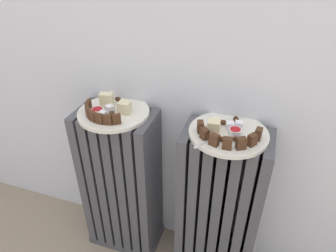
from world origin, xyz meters
TOP-DOWN VIEW (x-y plane):
  - radiator_left at (-0.19, 0.28)m, footprint 0.29×0.17m
  - radiator_right at (0.19, 0.28)m, footprint 0.29×0.17m
  - plate_left at (-0.19, 0.28)m, footprint 0.24×0.24m
  - plate_right at (0.19, 0.28)m, footprint 0.24×0.24m
  - dark_cake_slice_left_0 at (-0.28, 0.26)m, footprint 0.02×0.03m
  - dark_cake_slice_left_1 at (-0.27, 0.24)m, footprint 0.02×0.03m
  - dark_cake_slice_left_2 at (-0.25, 0.22)m, footprint 0.03×0.03m
  - dark_cake_slice_left_3 at (-0.22, 0.20)m, footprint 0.03×0.02m
  - dark_cake_slice_left_4 at (-0.20, 0.20)m, footprint 0.03×0.01m
  - dark_cake_slice_left_5 at (-0.17, 0.20)m, footprint 0.03×0.02m
  - dark_cake_slice_left_6 at (-0.15, 0.21)m, footprint 0.03×0.03m
  - marble_cake_slice_left_0 at (-0.15, 0.28)m, footprint 0.04×0.04m
  - marble_cake_slice_left_1 at (-0.23, 0.30)m, footprint 0.05×0.04m
  - turkish_delight_left_0 at (-0.20, 0.27)m, footprint 0.03×0.03m
  - turkish_delight_left_1 at (-0.21, 0.23)m, footprint 0.02×0.02m
  - medjool_date_left_0 at (-0.21, 0.35)m, footprint 0.03×0.02m
  - medjool_date_left_1 at (-0.18, 0.33)m, footprint 0.03×0.03m
  - medjool_date_left_2 at (-0.18, 0.25)m, footprint 0.02×0.03m
  - jam_bowl_left at (-0.23, 0.24)m, footprint 0.04×0.04m
  - dark_cake_slice_right_0 at (0.11, 0.25)m, footprint 0.03×0.03m
  - dark_cake_slice_right_1 at (0.13, 0.22)m, footprint 0.03×0.03m
  - dark_cake_slice_right_2 at (0.16, 0.20)m, footprint 0.03×0.03m
  - dark_cake_slice_right_3 at (0.20, 0.19)m, footprint 0.03×0.02m
  - dark_cake_slice_right_4 at (0.24, 0.21)m, footprint 0.03×0.03m
  - dark_cake_slice_right_5 at (0.27, 0.23)m, footprint 0.03×0.03m
  - dark_cake_slice_right_6 at (0.28, 0.27)m, footprint 0.02×0.03m
  - marble_cake_slice_right_0 at (0.15, 0.27)m, footprint 0.04×0.04m
  - turkish_delight_right_0 at (0.19, 0.30)m, footprint 0.03×0.03m
  - turkish_delight_right_1 at (0.15, 0.31)m, footprint 0.02×0.02m
  - turkish_delight_right_2 at (0.22, 0.31)m, footprint 0.03×0.03m
  - medjool_date_right_0 at (0.17, 0.32)m, footprint 0.02×0.02m
  - medjool_date_right_1 at (0.22, 0.24)m, footprint 0.03×0.01m
  - medjool_date_right_2 at (0.21, 0.34)m, footprint 0.03×0.03m
  - medjool_date_right_3 at (0.18, 0.23)m, footprint 0.03×0.02m
  - jam_bowl_right at (0.21, 0.27)m, footprint 0.04×0.04m
  - fork at (0.14, 0.22)m, footprint 0.06×0.09m

SIDE VIEW (x-z plane):
  - radiator_left at x=-0.19m, z-range 0.00..0.64m
  - radiator_right at x=0.19m, z-range 0.00..0.64m
  - plate_left at x=-0.19m, z-range 0.64..0.65m
  - plate_right at x=0.19m, z-range 0.64..0.65m
  - fork at x=0.14m, z-range 0.65..0.66m
  - medjool_date_right_3 at x=0.18m, z-range 0.65..0.67m
  - medjool_date_left_0 at x=-0.21m, z-range 0.65..0.67m
  - medjool_date_right_0 at x=0.17m, z-range 0.65..0.67m
  - medjool_date_right_1 at x=0.22m, z-range 0.65..0.67m
  - medjool_date_left_2 at x=-0.18m, z-range 0.65..0.67m
  - medjool_date_left_1 at x=-0.18m, z-range 0.65..0.67m
  - medjool_date_right_2 at x=0.21m, z-range 0.65..0.67m
  - turkish_delight_right_1 at x=0.15m, z-range 0.65..0.67m
  - turkish_delight_left_1 at x=-0.21m, z-range 0.65..0.67m
  - jam_bowl_right at x=0.21m, z-range 0.65..0.67m
  - jam_bowl_left at x=-0.23m, z-range 0.65..0.68m
  - turkish_delight_right_2 at x=0.22m, z-range 0.65..0.68m
  - turkish_delight_right_0 at x=0.19m, z-range 0.65..0.68m
  - turkish_delight_left_0 at x=-0.20m, z-range 0.65..0.68m
  - dark_cake_slice_left_0 at x=-0.28m, z-range 0.65..0.69m
  - dark_cake_slice_left_1 at x=-0.27m, z-range 0.65..0.69m
  - dark_cake_slice_left_2 at x=-0.25m, z-range 0.65..0.69m
  - dark_cake_slice_left_3 at x=-0.22m, z-range 0.65..0.69m
  - dark_cake_slice_left_4 at x=-0.20m, z-range 0.65..0.69m
  - dark_cake_slice_left_5 at x=-0.17m, z-range 0.65..0.69m
  - dark_cake_slice_left_6 at x=-0.15m, z-range 0.65..0.69m
  - dark_cake_slice_right_0 at x=0.11m, z-range 0.65..0.69m
  - dark_cake_slice_right_1 at x=0.13m, z-range 0.65..0.69m
  - dark_cake_slice_right_2 at x=0.16m, z-range 0.65..0.69m
  - dark_cake_slice_right_3 at x=0.20m, z-range 0.65..0.69m
  - dark_cake_slice_right_4 at x=0.24m, z-range 0.65..0.69m
  - dark_cake_slice_right_5 at x=0.27m, z-range 0.65..0.69m
  - dark_cake_slice_right_6 at x=0.28m, z-range 0.65..0.69m
  - marble_cake_slice_right_0 at x=0.15m, z-range 0.65..0.69m
  - marble_cake_slice_left_0 at x=-0.15m, z-range 0.65..0.69m
  - marble_cake_slice_left_1 at x=-0.23m, z-range 0.65..0.70m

